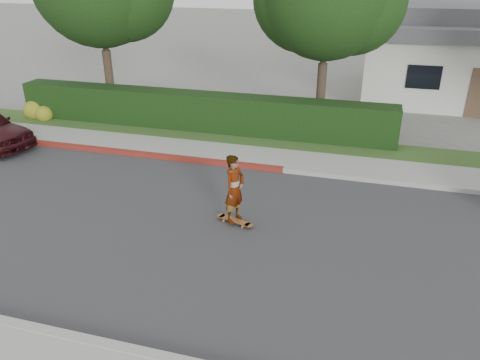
# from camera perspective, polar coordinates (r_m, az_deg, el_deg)

# --- Properties ---
(ground) EXTENTS (120.00, 120.00, 0.00)m
(ground) POSITION_cam_1_polar(r_m,az_deg,el_deg) (11.55, -3.48, -6.45)
(ground) COLOR slate
(ground) RESTS_ON ground
(road) EXTENTS (60.00, 8.00, 0.01)m
(road) POSITION_cam_1_polar(r_m,az_deg,el_deg) (11.55, -3.48, -6.43)
(road) COLOR #2D2D30
(road) RESTS_ON ground
(curb_near) EXTENTS (60.00, 0.20, 0.15)m
(curb_near) POSITION_cam_1_polar(r_m,az_deg,el_deg) (8.55, -12.95, -19.76)
(curb_near) COLOR #9E9E99
(curb_near) RESTS_ON ground
(curb_far) EXTENTS (60.00, 0.20, 0.15)m
(curb_far) POSITION_cam_1_polar(r_m,az_deg,el_deg) (15.02, 1.57, 1.65)
(curb_far) COLOR #9E9E99
(curb_far) RESTS_ON ground
(curb_red_section) EXTENTS (12.00, 0.21, 0.15)m
(curb_red_section) POSITION_cam_1_polar(r_m,az_deg,el_deg) (16.85, -15.18, 3.42)
(curb_red_section) COLOR maroon
(curb_red_section) RESTS_ON ground
(sidewalk_far) EXTENTS (60.00, 1.60, 0.12)m
(sidewalk_far) POSITION_cam_1_polar(r_m,az_deg,el_deg) (15.83, 2.37, 2.84)
(sidewalk_far) COLOR gray
(sidewalk_far) RESTS_ON ground
(planting_strip) EXTENTS (60.00, 1.60, 0.10)m
(planting_strip) POSITION_cam_1_polar(r_m,az_deg,el_deg) (17.29, 3.61, 4.72)
(planting_strip) COLOR #2D4C1E
(planting_strip) RESTS_ON ground
(hedge) EXTENTS (15.00, 1.00, 1.50)m
(hedge) POSITION_cam_1_polar(r_m,az_deg,el_deg) (18.43, -5.16, 8.24)
(hedge) COLOR black
(hedge) RESTS_ON ground
(flowering_shrub) EXTENTS (1.40, 1.00, 0.90)m
(flowering_shrub) POSITION_cam_1_polar(r_m,az_deg,el_deg) (21.61, -23.42, 7.64)
(flowering_shrub) COLOR #2D4C19
(flowering_shrub) RESTS_ON ground
(house) EXTENTS (10.60, 8.60, 4.30)m
(house) POSITION_cam_1_polar(r_m,az_deg,el_deg) (26.01, 26.63, 13.74)
(house) COLOR beige
(house) RESTS_ON ground
(skateboard) EXTENTS (1.08, 0.53, 0.10)m
(skateboard) POSITION_cam_1_polar(r_m,az_deg,el_deg) (11.87, -0.65, -4.95)
(skateboard) COLOR #B16A30
(skateboard) RESTS_ON ground
(skateboarder) EXTENTS (0.61, 0.74, 1.75)m
(skateboarder) POSITION_cam_1_polar(r_m,az_deg,el_deg) (11.45, -0.68, -1.08)
(skateboarder) COLOR white
(skateboarder) RESTS_ON skateboard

